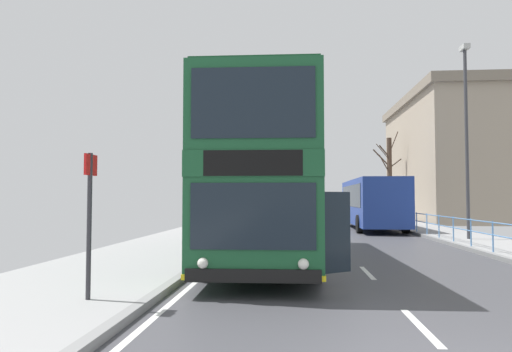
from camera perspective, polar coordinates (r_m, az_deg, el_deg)
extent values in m
cube|color=silver|center=(7.35, 19.57, -17.02)|extent=(0.12, 2.00, 0.00)
cube|color=silver|center=(11.97, 13.52, -11.48)|extent=(0.12, 2.00, 0.00)
cube|color=silver|center=(16.69, 10.95, -9.00)|extent=(0.12, 2.00, 0.00)
cube|color=silver|center=(21.44, 9.53, -7.61)|extent=(0.12, 2.00, 0.00)
cube|color=silver|center=(26.22, 8.63, -6.72)|extent=(0.12, 2.00, 0.00)
cube|color=silver|center=(31.00, 8.01, -6.10)|extent=(0.12, 2.00, 0.00)
cube|color=silver|center=(35.78, 7.55, -5.65)|extent=(0.12, 2.00, 0.00)
cube|color=silver|center=(40.57, 7.21, -5.31)|extent=(0.12, 2.00, 0.00)
cube|color=silver|center=(45.36, 6.93, -5.04)|extent=(0.12, 2.00, 0.00)
cube|color=silver|center=(50.15, 6.71, -4.82)|extent=(0.12, 2.00, 0.00)
cube|color=silver|center=(54.95, 6.53, -4.63)|extent=(0.12, 2.00, 0.00)
cube|color=#19512D|center=(14.08, 1.30, -4.97)|extent=(2.75, 11.48, 1.88)
cube|color=#19512D|center=(14.08, 1.29, -0.15)|extent=(2.76, 11.54, 0.49)
cube|color=#19512D|center=(14.17, 1.29, 4.30)|extent=(2.75, 11.48, 1.71)
cube|color=#154527|center=(14.31, 1.28, 7.87)|extent=(2.67, 11.14, 0.08)
cube|color=#19232D|center=(8.34, -0.40, -4.96)|extent=(2.27, 0.06, 1.20)
cube|color=black|center=(8.36, -0.40, 1.62)|extent=(1.80, 0.06, 0.47)
cube|color=#19232D|center=(8.52, -0.39, 9.03)|extent=(2.27, 0.06, 1.30)
cube|color=black|center=(8.45, -0.40, -12.19)|extent=(2.45, 0.12, 0.24)
cube|color=yellow|center=(14.14, 1.30, -8.53)|extent=(2.78, 11.54, 0.10)
cube|color=#19232D|center=(14.36, 6.54, -3.86)|extent=(0.16, 8.93, 0.98)
cube|color=#19232D|center=(14.19, 6.55, 4.66)|extent=(0.18, 10.30, 1.03)
cube|color=#19232D|center=(14.47, -3.81, -3.86)|extent=(0.16, 8.93, 0.98)
cube|color=#19232D|center=(14.30, -3.94, 4.59)|extent=(0.18, 10.30, 1.03)
sphere|color=white|center=(8.39, 5.85, -10.72)|extent=(0.20, 0.20, 0.20)
sphere|color=white|center=(8.52, -6.57, -10.60)|extent=(0.20, 0.20, 0.20)
cube|color=#19232D|center=(9.46, 9.66, -6.82)|extent=(0.67, 0.50, 1.61)
cube|color=black|center=(9.73, 7.47, -6.72)|extent=(0.11, 0.90, 1.61)
cylinder|color=black|center=(10.63, 7.25, -9.83)|extent=(0.32, 1.04, 1.04)
cylinder|color=black|center=(10.77, -6.20, -9.74)|extent=(0.32, 1.04, 1.04)
cylinder|color=black|center=(17.94, 5.81, -6.94)|extent=(0.32, 1.04, 1.04)
cylinder|color=black|center=(18.02, -2.14, -6.93)|extent=(0.32, 1.04, 1.04)
cube|color=navy|center=(28.33, 14.06, -3.11)|extent=(2.54, 10.15, 2.58)
cube|color=#19232D|center=(28.17, 11.54, -2.40)|extent=(0.08, 8.62, 1.24)
cube|color=#19232D|center=(28.56, 16.52, -2.35)|extent=(0.08, 8.62, 1.24)
cube|color=#19232D|center=(33.36, 12.68, -2.61)|extent=(2.12, 0.04, 1.55)
cylinder|color=black|center=(31.25, 11.04, -5.18)|extent=(0.29, 0.96, 0.96)
cylinder|color=black|center=(31.59, 15.34, -5.10)|extent=(0.29, 0.96, 0.96)
cylinder|color=black|center=(24.97, 12.57, -5.79)|extent=(0.29, 0.96, 0.96)
cylinder|color=black|center=(25.38, 17.90, -5.67)|extent=(0.29, 0.96, 0.96)
cylinder|color=#598CC6|center=(16.48, 27.11, -6.64)|extent=(0.05, 0.05, 0.98)
cylinder|color=#598CC6|center=(18.17, 24.92, -6.30)|extent=(0.05, 0.05, 0.98)
cylinder|color=#598CC6|center=(19.87, 23.10, -6.01)|extent=(0.05, 0.05, 0.98)
cylinder|color=#598CC6|center=(21.60, 21.57, -5.75)|extent=(0.05, 0.05, 0.98)
cylinder|color=#598CC6|center=(23.34, 20.27, -5.54)|extent=(0.05, 0.05, 0.98)
cylinder|color=#598CC6|center=(25.08, 19.15, -5.35)|extent=(0.05, 0.05, 0.98)
cylinder|color=#598CC6|center=(26.84, 18.18, -5.18)|extent=(0.05, 0.05, 0.98)
cylinder|color=#598CC6|center=(28.60, 17.33, -5.04)|extent=(0.05, 0.05, 0.98)
cylinder|color=#598CC6|center=(30.37, 16.57, -4.91)|extent=(0.05, 0.05, 0.98)
cylinder|color=#598CC6|center=(32.14, 15.90, -4.79)|extent=(0.05, 0.05, 0.98)
cylinder|color=#598CC6|center=(33.92, 15.31, -4.68)|extent=(0.05, 0.05, 0.98)
cylinder|color=#598CC6|center=(35.70, 14.77, -4.59)|extent=(0.05, 0.05, 0.98)
cylinder|color=#598CC6|center=(21.58, 21.55, -4.59)|extent=(0.04, 28.98, 0.04)
cylinder|color=#598CC6|center=(21.60, 21.57, -5.63)|extent=(0.04, 28.98, 0.04)
cylinder|color=#2D2D33|center=(8.35, -19.83, -5.77)|extent=(0.08, 0.08, 2.46)
cube|color=red|center=(8.37, -19.66, 1.30)|extent=(0.04, 0.44, 0.36)
cylinder|color=#38383D|center=(21.49, 24.49, 3.64)|extent=(0.14, 0.14, 7.98)
cube|color=#B2B2AD|center=(22.31, 24.27, 14.20)|extent=(0.28, 0.60, 0.20)
cylinder|color=#423328|center=(40.68, 16.11, -0.23)|extent=(0.40, 0.40, 6.80)
cylinder|color=#423328|center=(41.17, 16.01, 1.38)|extent=(0.13, 0.91, 0.91)
cylinder|color=#423328|center=(40.46, 15.52, 1.41)|extent=(1.00, 0.52, 1.58)
cylinder|color=#423328|center=(39.95, 15.35, 2.86)|extent=(1.40, 1.59, 1.23)
cylinder|color=#423328|center=(40.65, 15.16, 2.15)|extent=(1.42, 0.13, 1.51)
cylinder|color=#423328|center=(40.67, 15.50, 2.95)|extent=(0.96, 0.31, 1.06)
cylinder|color=#423328|center=(40.67, 16.76, 1.49)|extent=(0.99, 0.47, 0.81)
cylinder|color=#423328|center=(40.57, 16.56, 3.95)|extent=(0.66, 0.92, 1.77)
cube|color=gray|center=(43.07, 26.91, 1.51)|extent=(13.80, 16.32, 9.60)
cube|color=slate|center=(43.73, 26.76, 8.25)|extent=(14.35, 16.97, 0.70)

